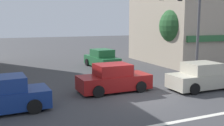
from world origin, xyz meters
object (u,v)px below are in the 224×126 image
Objects in this scene: sedan_crossing_rightbound at (114,79)px; sedan_crossing_center at (1,96)px; sedan_crossing_leftbound at (102,59)px; sedan_parked_curbside at (202,77)px; street_tree at (179,26)px; traffic_light_mast at (188,18)px.

sedan_crossing_rightbound is 0.98× the size of sedan_crossing_center.
sedan_parked_curbside is at bearing -74.61° from sedan_crossing_leftbound.
street_tree is 0.86× the size of traffic_light_mast.
sedan_crossing_leftbound is (-3.29, 7.17, -3.46)m from traffic_light_mast.
sedan_crossing_center is (-5.93, -1.28, 0.00)m from sedan_crossing_rightbound.
street_tree is 1.30× the size of sedan_crossing_rightbound.
traffic_light_mast is at bearing -65.32° from sedan_crossing_leftbound.
sedan_crossing_center is (-11.59, -2.02, -3.46)m from traffic_light_mast.
sedan_crossing_rightbound is 0.97× the size of sedan_crossing_leftbound.
traffic_light_mast is 1.51× the size of sedan_crossing_rightbound.
sedan_crossing_center is 12.38m from sedan_crossing_leftbound.
traffic_light_mast reaches higher than sedan_crossing_center.
sedan_crossing_center is (-14.37, -6.46, -2.89)m from street_tree.
sedan_crossing_leftbound is (-6.07, 2.73, -2.89)m from street_tree.
traffic_light_mast is at bearing -122.06° from street_tree.
street_tree is at bearing 57.94° from traffic_light_mast.
sedan_crossing_rightbound is (-5.66, -0.74, -3.46)m from traffic_light_mast.
traffic_light_mast reaches higher than sedan_crossing_rightbound.
traffic_light_mast is at bearing 73.88° from sedan_parked_curbside.
sedan_parked_curbside is 0.98× the size of sedan_crossing_leftbound.
street_tree is 1.26× the size of sedan_crossing_leftbound.
sedan_crossing_rightbound is at bearing -172.51° from traffic_light_mast.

